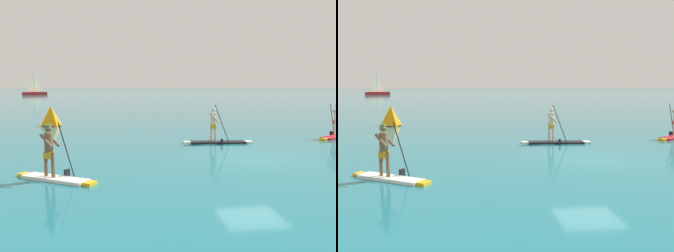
{
  "view_description": "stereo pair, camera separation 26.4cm",
  "coord_description": "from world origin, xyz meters",
  "views": [
    {
      "loc": [
        -5.19,
        -14.01,
        2.95
      ],
      "look_at": [
        -2.82,
        4.7,
        0.78
      ],
      "focal_mm": 39.55,
      "sensor_mm": 36.0,
      "label": 1
    },
    {
      "loc": [
        -4.93,
        -14.04,
        2.95
      ],
      "look_at": [
        -2.82,
        4.7,
        0.78
      ],
      "focal_mm": 39.55,
      "sensor_mm": 36.0,
      "label": 2
    }
  ],
  "objects": [
    {
      "name": "paddleboarder_mid_center",
      "position": [
        -0.49,
        3.72,
        0.36
      ],
      "size": [
        3.45,
        0.98,
        1.99
      ],
      "rotation": [
        0.0,
        0.0,
        -0.07
      ],
      "color": "black",
      "rests_on": "ground"
    },
    {
      "name": "ground",
      "position": [
        0.0,
        0.0,
        0.0
      ],
      "size": [
        440.0,
        440.0,
        0.0
      ],
      "primitive_type": "plane",
      "color": "#1E727F"
    },
    {
      "name": "race_marker_buoy",
      "position": [
        -10.04,
        12.45,
        0.63
      ],
      "size": [
        1.65,
        1.65,
        1.41
      ],
      "color": "orange",
      "rests_on": "ground"
    },
    {
      "name": "sailboat_left_horizon",
      "position": [
        -27.49,
        86.08,
        0.65
      ],
      "size": [
        6.24,
        4.18,
        6.07
      ],
      "rotation": [
        0.0,
        0.0,
        0.43
      ],
      "color": "#A51E1E",
      "rests_on": "ground"
    },
    {
      "name": "paddleboarder_far_right",
      "position": [
        6.42,
        4.64,
        0.39
      ],
      "size": [
        2.77,
        1.99,
        1.86
      ],
      "rotation": [
        0.0,
        0.0,
        0.58
      ],
      "color": "red",
      "rests_on": "ground"
    },
    {
      "name": "paddleboarder_near_left",
      "position": [
        -7.27,
        -2.58,
        0.43
      ],
      "size": [
        2.6,
        1.8,
        1.8
      ],
      "rotation": [
        0.0,
        0.0,
        -0.56
      ],
      "color": "white",
      "rests_on": "ground"
    }
  ]
}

